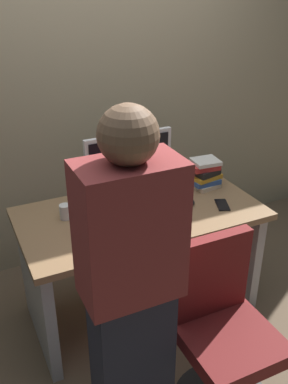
# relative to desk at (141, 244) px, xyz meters

# --- Properties ---
(ground_plane) EXTENTS (9.00, 9.00, 0.00)m
(ground_plane) POSITION_rel_desk_xyz_m (0.00, 0.00, -0.52)
(ground_plane) COLOR brown
(wall_back) EXTENTS (6.40, 0.10, 3.00)m
(wall_back) POSITION_rel_desk_xyz_m (0.00, 0.87, 0.98)
(wall_back) COLOR tan
(wall_back) RESTS_ON ground
(desk) EXTENTS (1.44, 0.76, 0.75)m
(desk) POSITION_rel_desk_xyz_m (0.00, 0.00, 0.00)
(desk) COLOR #93704C
(desk) RESTS_ON ground
(office_chair) EXTENTS (0.52, 0.52, 0.94)m
(office_chair) POSITION_rel_desk_xyz_m (0.07, -0.80, -0.09)
(office_chair) COLOR black
(office_chair) RESTS_ON ground
(person_at_desk) EXTENTS (0.40, 0.24, 1.64)m
(person_at_desk) POSITION_rel_desk_xyz_m (-0.39, -0.76, 0.32)
(person_at_desk) COLOR #262838
(person_at_desk) RESTS_ON ground
(monitor) EXTENTS (0.54, 0.14, 0.46)m
(monitor) POSITION_rel_desk_xyz_m (-0.02, 0.10, 0.49)
(monitor) COLOR silver
(monitor) RESTS_ON desk
(keyboard) EXTENTS (0.44, 0.15, 0.02)m
(keyboard) POSITION_rel_desk_xyz_m (-0.01, -0.06, 0.24)
(keyboard) COLOR white
(keyboard) RESTS_ON desk
(mouse) EXTENTS (0.06, 0.10, 0.03)m
(mouse) POSITION_rel_desk_xyz_m (0.31, -0.04, 0.25)
(mouse) COLOR black
(mouse) RESTS_ON desk
(cup_near_keyboard) EXTENTS (0.07, 0.07, 0.09)m
(cup_near_keyboard) POSITION_rel_desk_xyz_m (-0.37, -0.09, 0.28)
(cup_near_keyboard) COLOR #D84C3F
(cup_near_keyboard) RESTS_ON desk
(cup_by_monitor) EXTENTS (0.07, 0.07, 0.09)m
(cup_by_monitor) POSITION_rel_desk_xyz_m (-0.43, 0.11, 0.28)
(cup_by_monitor) COLOR silver
(cup_by_monitor) RESTS_ON desk
(book_stack) EXTENTS (0.21, 0.17, 0.19)m
(book_stack) POSITION_rel_desk_xyz_m (0.52, 0.11, 0.33)
(book_stack) COLOR beige
(book_stack) RESTS_ON desk
(cell_phone) EXTENTS (0.12, 0.16, 0.01)m
(cell_phone) POSITION_rel_desk_xyz_m (0.48, -0.15, 0.24)
(cell_phone) COLOR black
(cell_phone) RESTS_ON desk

